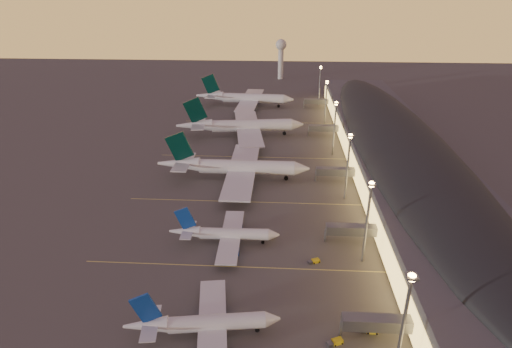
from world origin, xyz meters
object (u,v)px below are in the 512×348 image
object	(u,v)px
baggage_tug_b	(370,330)
baggage_tug_d	(314,261)
airliner_narrow_north	(225,234)
airliner_wide_mid	(241,126)
airliner_wide_far	(245,98)
airliner_narrow_south	(203,324)
radar_tower	(281,52)
baggage_tug_c	(269,236)
airliner_wide_near	(233,167)
baggage_tug_a	(335,342)

from	to	relation	value
baggage_tug_b	baggage_tug_d	size ratio (longest dim) A/B	1.14
airliner_narrow_north	airliner_wide_mid	xyz separation A→B (m)	(-4.30, 102.45, 2.36)
airliner_wide_far	airliner_narrow_south	bearing A→B (deg)	-84.09
radar_tower	baggage_tug_c	bearing A→B (deg)	-90.45
airliner_narrow_north	airliner_wide_near	xyz separation A→B (m)	(-2.36, 48.14, 2.01)
airliner_wide_far	baggage_tug_d	bearing A→B (deg)	-74.73
airliner_wide_near	airliner_wide_far	bearing A→B (deg)	92.81
baggage_tug_a	baggage_tug_c	bearing A→B (deg)	87.29
baggage_tug_c	radar_tower	bearing A→B (deg)	90.31
radar_tower	airliner_narrow_south	bearing A→B (deg)	-93.06
airliner_wide_mid	baggage_tug_a	bearing A→B (deg)	-84.17
airliner_wide_far	baggage_tug_d	size ratio (longest dim) A/B	17.66
airliner_wide_mid	airliner_wide_far	world-z (taller)	airliner_wide_mid
airliner_wide_far	airliner_wide_mid	bearing A→B (deg)	-83.33
airliner_wide_near	airliner_wide_far	size ratio (longest dim) A/B	0.97
airliner_narrow_north	baggage_tug_a	xyz separation A→B (m)	(30.24, -39.63, -2.70)
baggage_tug_b	radar_tower	bearing A→B (deg)	96.84
baggage_tug_a	baggage_tug_b	bearing A→B (deg)	2.93
airliner_narrow_north	baggage_tug_a	bearing A→B (deg)	-53.53
baggage_tug_b	airliner_wide_far	bearing A→B (deg)	105.33
baggage_tug_a	baggage_tug_c	xyz separation A→B (m)	(-16.57, 43.52, 0.01)
radar_tower	baggage_tug_a	xyz separation A→B (m)	(14.63, -292.30, -21.37)
airliner_narrow_south	baggage_tug_c	size ratio (longest dim) A/B	9.52
baggage_tug_b	baggage_tug_c	distance (m)	46.60
airliner_wide_near	radar_tower	size ratio (longest dim) A/B	1.94
airliner_wide_mid	radar_tower	size ratio (longest dim) A/B	2.07
baggage_tug_c	baggage_tug_a	bearing A→B (deg)	-68.40
airliner_wide_far	baggage_tug_a	world-z (taller)	airliner_wide_far
airliner_wide_mid	baggage_tug_c	xyz separation A→B (m)	(17.96, -98.56, -5.05)
baggage_tug_b	baggage_tug_d	distance (m)	28.76
airliner_narrow_south	airliner_wide_mid	distance (m)	141.20
baggage_tug_b	baggage_tug_d	world-z (taller)	baggage_tug_b
airliner_wide_far	baggage_tug_a	size ratio (longest dim) A/B	16.54
radar_tower	baggage_tug_d	bearing A→B (deg)	-87.41
radar_tower	baggage_tug_b	size ratio (longest dim) A/B	7.75
baggage_tug_a	radar_tower	bearing A→B (deg)	69.31
airliner_narrow_south	airliner_wide_near	size ratio (longest dim) A/B	0.57
baggage_tug_c	airliner_wide_near	bearing A→B (deg)	110.67
airliner_narrow_north	radar_tower	bearing A→B (deg)	85.59
airliner_narrow_north	airliner_wide_near	size ratio (longest dim) A/B	0.55
airliner_wide_far	airliner_narrow_north	bearing A→B (deg)	-83.61
baggage_tug_d	airliner_wide_near	bearing A→B (deg)	93.88
airliner_wide_mid	baggage_tug_d	xyz separation A→B (m)	(31.75, -111.40, -5.09)
airliner_narrow_south	radar_tower	bearing A→B (deg)	78.69
airliner_narrow_south	airliner_wide_far	xyz separation A→B (m)	(-7.31, 201.25, 2.02)
airliner_narrow_north	baggage_tug_b	size ratio (longest dim) A/B	8.24
airliner_wide_far	baggage_tug_d	xyz separation A→B (m)	(34.75, -171.54, -4.88)
airliner_narrow_south	baggage_tug_a	world-z (taller)	airliner_narrow_south
airliner_wide_mid	baggage_tug_d	bearing A→B (deg)	-81.92
baggage_tug_a	baggage_tug_c	distance (m)	46.57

